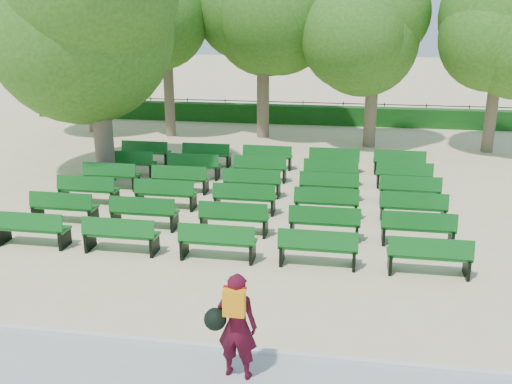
# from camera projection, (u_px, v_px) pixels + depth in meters

# --- Properties ---
(ground) EXTENTS (120.00, 120.00, 0.00)m
(ground) POSITION_uv_depth(u_px,v_px,m) (219.00, 217.00, 15.50)
(ground) COLOR beige
(paving) EXTENTS (30.00, 2.20, 0.06)m
(paving) POSITION_uv_depth(u_px,v_px,m) (107.00, 383.00, 8.54)
(paving) COLOR #A6A6A1
(paving) RESTS_ON ground
(curb) EXTENTS (30.00, 0.12, 0.10)m
(curb) POSITION_uv_depth(u_px,v_px,m) (135.00, 340.00, 9.61)
(curb) COLOR silver
(curb) RESTS_ON ground
(hedge) EXTENTS (26.00, 0.70, 0.90)m
(hedge) POSITION_uv_depth(u_px,v_px,m) (282.00, 114.00, 28.53)
(hedge) COLOR #144A14
(hedge) RESTS_ON ground
(fence) EXTENTS (26.00, 0.10, 1.02)m
(fence) POSITION_uv_depth(u_px,v_px,m) (283.00, 122.00, 29.04)
(fence) COLOR black
(fence) RESTS_ON ground
(tree_line) EXTENTS (21.80, 6.80, 7.04)m
(tree_line) POSITION_uv_depth(u_px,v_px,m) (271.00, 140.00, 24.91)
(tree_line) COLOR #356A1C
(tree_line) RESTS_ON ground
(bench_array) EXTENTS (1.75, 0.59, 1.09)m
(bench_array) POSITION_uv_depth(u_px,v_px,m) (249.00, 200.00, 16.61)
(bench_array) COLOR #105C1A
(bench_array) RESTS_ON ground
(tree_among) EXTENTS (6.00, 6.00, 8.00)m
(tree_among) POSITION_uv_depth(u_px,v_px,m) (94.00, 14.00, 17.30)
(tree_among) COLOR brown
(tree_among) RESTS_ON ground
(person) EXTENTS (0.82, 0.51, 1.69)m
(person) POSITION_uv_depth(u_px,v_px,m) (235.00, 324.00, 8.41)
(person) COLOR #420919
(person) RESTS_ON ground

